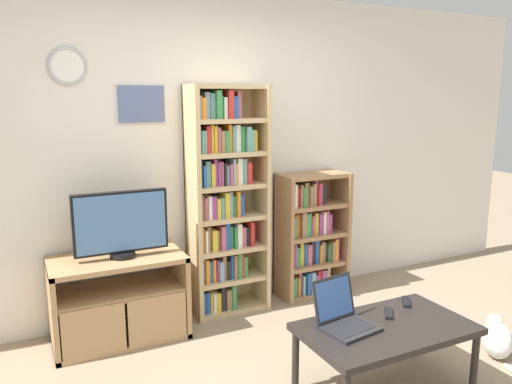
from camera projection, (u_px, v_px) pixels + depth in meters
name	position (u px, v px, depth m)	size (l,w,h in m)	color
wall_back	(203.00, 155.00, 4.10)	(6.94, 0.09, 2.60)	silver
tv_stand	(119.00, 298.00, 3.66)	(0.95, 0.51, 0.63)	tan
television	(121.00, 224.00, 3.57)	(0.67, 0.18, 0.49)	black
bookshelf_tall	(223.00, 200.00, 4.05)	(0.63, 0.31, 1.87)	tan
bookshelf_short	(308.00, 237.00, 4.48)	(0.63, 0.32, 1.11)	#9E754C
coffee_table	(386.00, 333.00, 2.97)	(1.03, 0.59, 0.44)	black
laptop	(343.00, 315.00, 2.94)	(0.35, 0.35, 0.28)	#232326
remote_near_laptop	(388.00, 313.00, 3.11)	(0.13, 0.15, 0.02)	black
remote_far_from_laptop	(406.00, 302.00, 3.28)	(0.13, 0.15, 0.02)	black
cat	(497.00, 339.00, 3.44)	(0.30, 0.51, 0.29)	white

